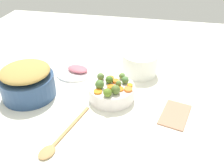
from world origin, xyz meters
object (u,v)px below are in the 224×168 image
at_px(metal_pot, 28,86).
at_px(casserole_dish, 140,64).
at_px(ham_plate, 74,72).
at_px(serving_bowl_carrots, 112,92).
at_px(wooden_spoon, 56,142).

relative_size(metal_pot, casserole_dish, 1.32).
height_order(metal_pot, ham_plate, metal_pot).
bearing_deg(serving_bowl_carrots, casserole_dish, 158.65).
height_order(serving_bowl_carrots, wooden_spoon, serving_bowl_carrots).
bearing_deg(wooden_spoon, serving_bowl_carrots, 155.41).
height_order(metal_pot, casserole_dish, casserole_dish).
xyz_separation_m(serving_bowl_carrots, casserole_dish, (-0.26, 0.10, 0.02)).
distance_m(serving_bowl_carrots, ham_plate, 0.32).
bearing_deg(wooden_spoon, ham_plate, -168.80).
bearing_deg(ham_plate, wooden_spoon, 11.20).
distance_m(serving_bowl_carrots, wooden_spoon, 0.37).
relative_size(wooden_spoon, ham_plate, 1.63).
distance_m(metal_pot, wooden_spoon, 0.38).
height_order(casserole_dish, ham_plate, casserole_dish).
xyz_separation_m(serving_bowl_carrots, wooden_spoon, (0.33, -0.15, -0.03)).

